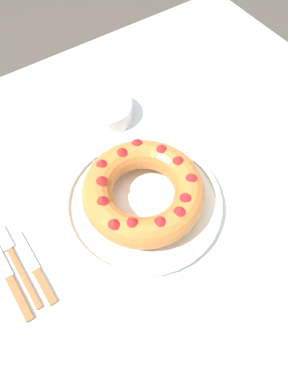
{
  "coord_description": "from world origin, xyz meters",
  "views": [
    {
      "loc": [
        -0.26,
        -0.35,
        1.46
      ],
      "look_at": [
        -0.02,
        -0.0,
        0.78
      ],
      "focal_mm": 35.0,
      "sensor_mm": 36.0,
      "label": 1
    }
  ],
  "objects_px": {
    "side_bowl": "(106,110)",
    "bundt_cake": "(144,192)",
    "serving_knife": "(10,279)",
    "serving_dish": "(144,203)",
    "fork": "(15,260)",
    "cake_knife": "(37,272)"
  },
  "relations": [
    {
      "from": "serving_dish",
      "to": "cake_knife",
      "type": "relative_size",
      "value": 1.94
    },
    {
      "from": "serving_knife",
      "to": "serving_dish",
      "type": "bearing_deg",
      "value": 0.13
    },
    {
      "from": "fork",
      "to": "serving_knife",
      "type": "height_order",
      "value": "serving_knife"
    },
    {
      "from": "bundt_cake",
      "to": "side_bowl",
      "type": "bearing_deg",
      "value": 76.2
    },
    {
      "from": "bundt_cake",
      "to": "cake_knife",
      "type": "relative_size",
      "value": 1.46
    },
    {
      "from": "fork",
      "to": "cake_knife",
      "type": "relative_size",
      "value": 1.13
    },
    {
      "from": "side_bowl",
      "to": "fork",
      "type": "bearing_deg",
      "value": -146.52
    },
    {
      "from": "cake_knife",
      "to": "side_bowl",
      "type": "relative_size",
      "value": 1.33
    },
    {
      "from": "fork",
      "to": "side_bowl",
      "type": "bearing_deg",
      "value": 29.63
    },
    {
      "from": "bundt_cake",
      "to": "serving_knife",
      "type": "height_order",
      "value": "bundt_cake"
    },
    {
      "from": "serving_knife",
      "to": "cake_knife",
      "type": "distance_m",
      "value": 0.05
    },
    {
      "from": "bundt_cake",
      "to": "side_bowl",
      "type": "distance_m",
      "value": 0.29
    },
    {
      "from": "bundt_cake",
      "to": "serving_knife",
      "type": "bearing_deg",
      "value": 178.8
    },
    {
      "from": "bundt_cake",
      "to": "cake_knife",
      "type": "distance_m",
      "value": 0.27
    },
    {
      "from": "bundt_cake",
      "to": "serving_knife",
      "type": "relative_size",
      "value": 1.17
    },
    {
      "from": "serving_dish",
      "to": "fork",
      "type": "distance_m",
      "value": 0.3
    },
    {
      "from": "side_bowl",
      "to": "bundt_cake",
      "type": "bearing_deg",
      "value": -103.8
    },
    {
      "from": "cake_knife",
      "to": "serving_knife",
      "type": "bearing_deg",
      "value": 157.89
    },
    {
      "from": "bundt_cake",
      "to": "serving_dish",
      "type": "bearing_deg",
      "value": -61.66
    },
    {
      "from": "fork",
      "to": "cake_knife",
      "type": "xyz_separation_m",
      "value": [
        0.03,
        -0.05,
        -0.0
      ]
    },
    {
      "from": "serving_knife",
      "to": "cake_knife",
      "type": "xyz_separation_m",
      "value": [
        0.05,
        -0.02,
        -0.0
      ]
    },
    {
      "from": "cake_knife",
      "to": "bundt_cake",
      "type": "bearing_deg",
      "value": -2.58
    }
  ]
}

